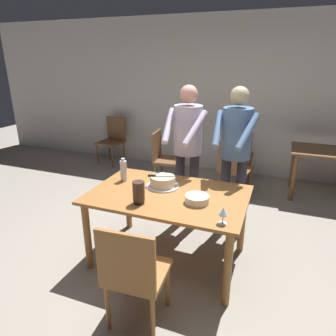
{
  "coord_description": "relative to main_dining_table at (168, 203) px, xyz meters",
  "views": [
    {
      "loc": [
        0.96,
        -2.51,
        1.99
      ],
      "look_at": [
        -0.11,
        0.29,
        0.9
      ],
      "focal_mm": 32.38,
      "sensor_mm": 36.0,
      "label": 1
    }
  ],
  "objects": [
    {
      "name": "ground_plane",
      "position": [
        0.0,
        0.0,
        -0.65
      ],
      "size": [
        14.0,
        14.0,
        0.0
      ],
      "primitive_type": "plane",
      "color": "gray"
    },
    {
      "name": "back_wall",
      "position": [
        0.0,
        2.93,
        0.7
      ],
      "size": [
        10.0,
        0.12,
        2.7
      ],
      "primitive_type": "cube",
      "color": "silver",
      "rests_on": "ground_plane"
    },
    {
      "name": "main_dining_table",
      "position": [
        0.0,
        0.0,
        0.0
      ],
      "size": [
        1.51,
        0.99,
        0.75
      ],
      "color": "#9E6633",
      "rests_on": "ground_plane"
    },
    {
      "name": "cake_on_platter",
      "position": [
        -0.11,
        0.14,
        0.16
      ],
      "size": [
        0.34,
        0.34,
        0.11
      ],
      "color": "silver",
      "rests_on": "main_dining_table"
    },
    {
      "name": "cake_knife",
      "position": [
        -0.18,
        0.12,
        0.22
      ],
      "size": [
        0.26,
        0.1,
        0.02
      ],
      "color": "silver",
      "rests_on": "cake_on_platter"
    },
    {
      "name": "plate_stack",
      "position": [
        0.32,
        -0.09,
        0.14
      ],
      "size": [
        0.22,
        0.22,
        0.07
      ],
      "color": "white",
      "rests_on": "main_dining_table"
    },
    {
      "name": "wine_glass_near",
      "position": [
        0.61,
        -0.38,
        0.21
      ],
      "size": [
        0.08,
        0.08,
        0.14
      ],
      "color": "silver",
      "rests_on": "main_dining_table"
    },
    {
      "name": "water_bottle",
      "position": [
        -0.56,
        0.14,
        0.22
      ],
      "size": [
        0.07,
        0.07,
        0.25
      ],
      "color": "silver",
      "rests_on": "main_dining_table"
    },
    {
      "name": "hurricane_lamp",
      "position": [
        -0.17,
        -0.29,
        0.21
      ],
      "size": [
        0.11,
        0.11,
        0.21
      ],
      "color": "black",
      "rests_on": "main_dining_table"
    },
    {
      "name": "person_cutting_cake",
      "position": [
        -0.04,
        0.7,
        0.43
      ],
      "size": [
        0.47,
        0.56,
        1.72
      ],
      "color": "#2D2D38",
      "rests_on": "ground_plane"
    },
    {
      "name": "person_standing_beside",
      "position": [
        0.51,
        0.73,
        0.43
      ],
      "size": [
        0.46,
        0.57,
        1.72
      ],
      "color": "#2D2D38",
      "rests_on": "ground_plane"
    },
    {
      "name": "chair_near_side",
      "position": [
        0.06,
        -0.87,
        -0.15
      ],
      "size": [
        0.47,
        0.47,
        0.9
      ],
      "color": "#9E6633",
      "rests_on": "ground_plane"
    },
    {
      "name": "background_table",
      "position": [
        1.62,
        2.23,
        -0.07
      ],
      "size": [
        1.0,
        0.7,
        0.74
      ],
      "color": "brown",
      "rests_on": "ground_plane"
    },
    {
      "name": "background_chair_0",
      "position": [
        -0.77,
        1.83,
        -0.15
      ],
      "size": [
        0.49,
        0.49,
        0.9
      ],
      "color": "brown",
      "rests_on": "ground_plane"
    },
    {
      "name": "background_chair_1",
      "position": [
        0.37,
        1.74,
        -0.15
      ],
      "size": [
        0.5,
        0.5,
        0.9
      ],
      "color": "brown",
      "rests_on": "ground_plane"
    },
    {
      "name": "background_chair_2",
      "position": [
        -2.15,
        2.53,
        -0.15
      ],
      "size": [
        0.5,
        0.5,
        0.9
      ],
      "color": "brown",
      "rests_on": "ground_plane"
    },
    {
      "name": "background_chair_3",
      "position": [
        0.33,
        2.41,
        -0.15
      ],
      "size": [
        0.44,
        0.44,
        0.9
      ],
      "color": "brown",
      "rests_on": "ground_plane"
    }
  ]
}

